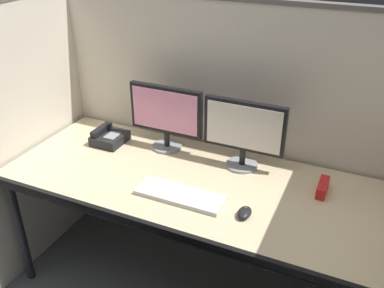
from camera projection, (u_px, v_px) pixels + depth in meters
name	position (u px, v px, depth m)	size (l,w,h in m)	color
cubicle_partition_rear	(220.00, 134.00, 2.48)	(2.21, 0.06, 1.57)	beige
cubicle_partition_left	(23.00, 141.00, 2.40)	(0.06, 1.41, 1.57)	beige
desk	(187.00, 188.00, 2.16)	(1.90, 0.80, 0.74)	beige
monitor_left	(166.00, 114.00, 2.33)	(0.43, 0.17, 0.37)	gray
monitor_right	(244.00, 130.00, 2.15)	(0.43, 0.17, 0.37)	gray
keyboard_main	(180.00, 195.00, 2.00)	(0.43, 0.15, 0.02)	silver
computer_mouse	(244.00, 213.00, 1.87)	(0.06, 0.10, 0.04)	black
desk_phone	(109.00, 137.00, 2.48)	(0.17, 0.19, 0.09)	black
red_stapler	(323.00, 187.00, 2.03)	(0.04, 0.15, 0.06)	red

